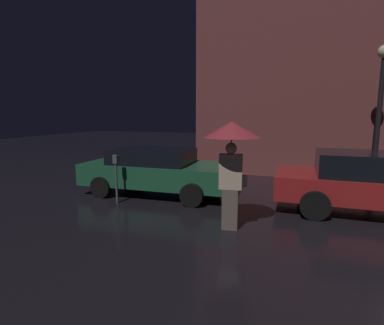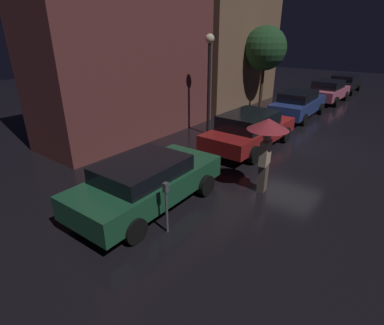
# 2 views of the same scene
# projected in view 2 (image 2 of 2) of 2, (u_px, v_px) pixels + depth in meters

# --- Properties ---
(ground_plane) EXTENTS (60.00, 60.00, 0.00)m
(ground_plane) POSITION_uv_depth(u_px,v_px,m) (295.00, 144.00, 12.54)
(ground_plane) COLOR black
(building_facade_left) EXTENTS (8.21, 3.00, 8.85)m
(building_facade_left) POSITION_uv_depth(u_px,v_px,m) (126.00, 29.00, 12.22)
(building_facade_left) COLOR brown
(building_facade_left) RESTS_ON ground
(building_facade_right) EXTENTS (7.49, 3.00, 9.46)m
(building_facade_right) POSITION_uv_depth(u_px,v_px,m) (232.00, 25.00, 18.19)
(building_facade_right) COLOR #8C664C
(building_facade_right) RESTS_ON ground
(parked_car_green) EXTENTS (4.37, 2.04, 1.31)m
(parked_car_green) POSITION_uv_depth(u_px,v_px,m) (147.00, 181.00, 7.82)
(parked_car_green) COLOR #1E5638
(parked_car_green) RESTS_ON ground
(parked_car_red) EXTENTS (4.70, 2.06, 1.43)m
(parked_car_red) POSITION_uv_depth(u_px,v_px,m) (250.00, 129.00, 11.90)
(parked_car_red) COLOR maroon
(parked_car_red) RESTS_ON ground
(parked_car_blue) EXTENTS (4.69, 1.89, 1.43)m
(parked_car_blue) POSITION_uv_depth(u_px,v_px,m) (298.00, 104.00, 16.28)
(parked_car_blue) COLOR navy
(parked_car_blue) RESTS_ON ground
(parked_car_pink) EXTENTS (4.12, 1.99, 1.43)m
(parked_car_pink) POSITION_uv_depth(u_px,v_px,m) (328.00, 91.00, 19.99)
(parked_car_pink) COLOR #DB6684
(parked_car_pink) RESTS_ON ground
(parked_car_black) EXTENTS (4.20, 1.95, 1.31)m
(parked_car_black) POSITION_uv_depth(u_px,v_px,m) (344.00, 83.00, 23.58)
(parked_car_black) COLOR black
(parked_car_black) RESTS_ON ground
(pedestrian_with_umbrella) EXTENTS (1.13, 1.13, 2.18)m
(pedestrian_with_umbrella) POSITION_uv_depth(u_px,v_px,m) (267.00, 134.00, 8.13)
(pedestrian_with_umbrella) COLOR #66564C
(pedestrian_with_umbrella) RESTS_ON ground
(parking_meter) EXTENTS (0.12, 0.10, 1.28)m
(parking_meter) POSITION_uv_depth(u_px,v_px,m) (166.00, 202.00, 6.66)
(parking_meter) COLOR #4C5154
(parking_meter) RESTS_ON ground
(street_lamp_near) EXTENTS (0.38, 0.38, 4.26)m
(street_lamp_near) POSITION_uv_depth(u_px,v_px,m) (209.00, 70.00, 12.68)
(street_lamp_near) COLOR black
(street_lamp_near) RESTS_ON ground
(street_tree) EXTENTS (2.49, 2.49, 4.72)m
(street_tree) POSITION_uv_depth(u_px,v_px,m) (265.00, 49.00, 17.42)
(street_tree) COLOR #473323
(street_tree) RESTS_ON ground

